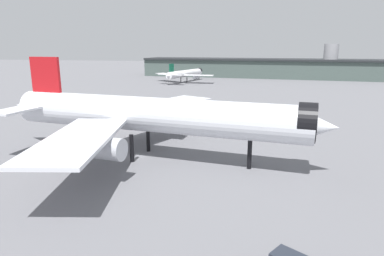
% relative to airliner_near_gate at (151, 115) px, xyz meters
% --- Properties ---
extents(ground, '(900.00, 900.00, 0.00)m').
position_rel_airliner_near_gate_xyz_m(ground, '(-3.44, -0.76, -8.76)').
color(ground, slate).
extents(airliner_near_gate, '(68.97, 62.51, 19.89)m').
position_rel_airliner_near_gate_xyz_m(airliner_near_gate, '(0.00, 0.00, 0.00)').
color(airliner_near_gate, silver).
rests_on(airliner_near_gate, ground).
extents(airliner_far_taxiway, '(39.70, 44.40, 12.24)m').
position_rel_airliner_near_gate_xyz_m(airliner_far_taxiway, '(-28.56, 146.64, -3.37)').
color(airliner_far_taxiway, white).
rests_on(airliner_far_taxiway, ground).
extents(terminal_building, '(177.19, 42.05, 23.86)m').
position_rel_airliner_near_gate_xyz_m(terminal_building, '(19.74, 192.04, -1.76)').
color(terminal_building, '#475651').
rests_on(terminal_building, ground).
extents(baggage_tug_wing, '(3.20, 1.88, 1.85)m').
position_rel_airliner_near_gate_xyz_m(baggage_tug_wing, '(23.17, 34.00, -7.79)').
color(baggage_tug_wing, black).
rests_on(baggage_tug_wing, ground).
extents(baggage_cart_trailing, '(2.76, 2.48, 1.82)m').
position_rel_airliner_near_gate_xyz_m(baggage_cart_trailing, '(-9.01, 38.44, -7.79)').
color(baggage_cart_trailing, black).
rests_on(baggage_cart_trailing, ground).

